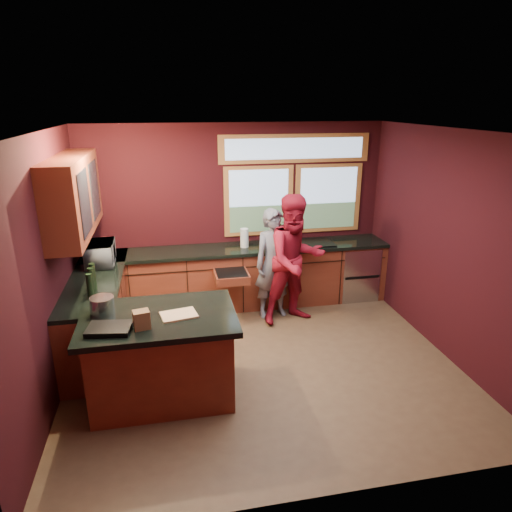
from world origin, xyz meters
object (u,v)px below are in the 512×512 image
object	(u,v)px
person_grey	(274,264)
person_red	(295,260)
island	(162,356)
stock_pot	(102,305)
cutting_board	(179,315)

from	to	relation	value
person_grey	person_red	distance (m)	0.35
island	person_red	xyz separation A→B (m)	(1.84, 1.43, 0.44)
stock_pot	island	bearing A→B (deg)	-15.26
island	stock_pot	bearing A→B (deg)	164.74
island	person_grey	xyz separation A→B (m)	(1.59, 1.65, 0.32)
island	person_red	distance (m)	2.37
person_grey	stock_pot	world-z (taller)	person_grey
person_grey	person_red	xyz separation A→B (m)	(0.25, -0.22, 0.12)
person_grey	cutting_board	distance (m)	2.20
island	person_grey	size ratio (longest dim) A/B	0.97
stock_pot	person_grey	bearing A→B (deg)	35.07
cutting_board	person_red	bearing A→B (deg)	42.14
person_grey	person_red	world-z (taller)	person_red
cutting_board	stock_pot	xyz separation A→B (m)	(-0.75, 0.20, 0.08)
island	person_grey	distance (m)	2.32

